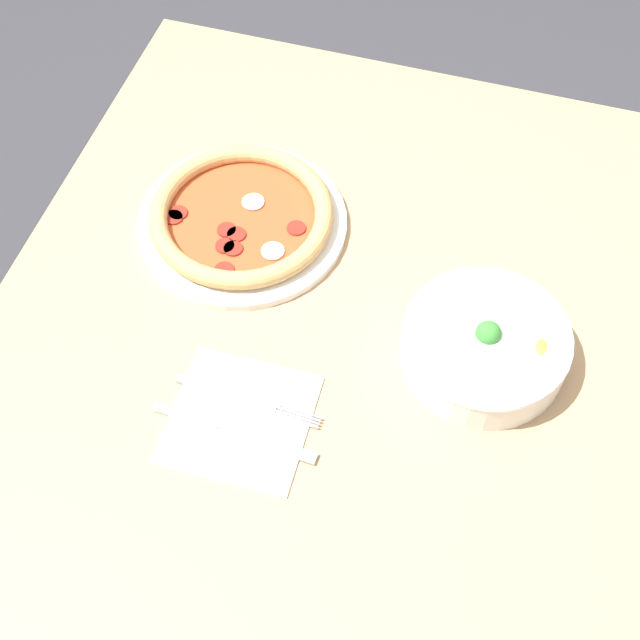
# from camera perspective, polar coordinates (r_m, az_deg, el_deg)

# --- Properties ---
(ground_plane) EXTENTS (8.00, 8.00, 0.00)m
(ground_plane) POSITION_cam_1_polar(r_m,az_deg,el_deg) (1.85, 2.24, -14.01)
(ground_plane) COLOR #333338
(dining_table) EXTENTS (1.01, 0.99, 0.78)m
(dining_table) POSITION_cam_1_polar(r_m,az_deg,el_deg) (1.25, 3.23, -3.66)
(dining_table) COLOR tan
(dining_table) RESTS_ON ground_plane
(pizza) EXTENTS (0.29, 0.29, 0.04)m
(pizza) POSITION_cam_1_polar(r_m,az_deg,el_deg) (1.24, -5.03, 6.55)
(pizza) COLOR white
(pizza) RESTS_ON dining_table
(bowl) EXTENTS (0.21, 0.21, 0.07)m
(bowl) POSITION_cam_1_polar(r_m,az_deg,el_deg) (1.12, 10.54, -1.39)
(bowl) COLOR white
(bowl) RESTS_ON dining_table
(napkin) EXTENTS (0.17, 0.17, 0.00)m
(napkin) POSITION_cam_1_polar(r_m,az_deg,el_deg) (1.08, -5.13, -6.35)
(napkin) COLOR white
(napkin) RESTS_ON dining_table
(fork) EXTENTS (0.02, 0.19, 0.00)m
(fork) POSITION_cam_1_polar(r_m,az_deg,el_deg) (1.09, -4.81, -5.11)
(fork) COLOR silver
(fork) RESTS_ON napkin
(knife) EXTENTS (0.02, 0.21, 0.01)m
(knife) POSITION_cam_1_polar(r_m,az_deg,el_deg) (1.07, -5.97, -7.05)
(knife) COLOR silver
(knife) RESTS_ON napkin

